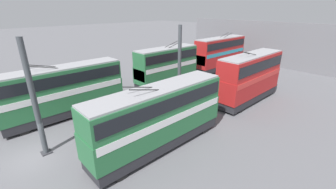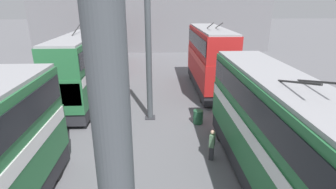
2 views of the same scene
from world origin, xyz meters
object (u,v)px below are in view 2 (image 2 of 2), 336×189
at_px(oil_drum, 198,117).
at_px(bus_left_far, 210,56).
at_px(bus_left_near, 277,130).
at_px(bus_right_mid, 81,67).
at_px(person_by_left_row, 212,144).
at_px(bus_right_far, 108,41).

bearing_deg(oil_drum, bus_left_far, -16.14).
relative_size(bus_left_near, bus_left_far, 1.18).
xyz_separation_m(bus_right_mid, person_by_left_row, (-7.88, -8.20, -2.09)).
height_order(bus_left_near, oil_drum, bus_left_near).
bearing_deg(person_by_left_row, oil_drum, 111.07).
relative_size(bus_right_mid, person_by_left_row, 5.69).
height_order(bus_left_near, bus_right_mid, bus_right_mid).
distance_m(bus_left_far, bus_right_far, 13.57).
bearing_deg(person_by_left_row, bus_left_near, -28.45).
bearing_deg(bus_right_mid, bus_left_near, -134.99).
bearing_deg(bus_right_far, oil_drum, -152.69).
bearing_deg(bus_right_far, bus_left_near, -155.42).
bearing_deg(bus_right_mid, oil_drum, -114.79).
xyz_separation_m(bus_right_mid, bus_right_far, (12.07, 0.00, 0.14)).
bearing_deg(bus_left_near, bus_right_far, 24.58).
bearing_deg(bus_left_near, bus_right_mid, 45.01).
bearing_deg(oil_drum, person_by_left_row, -179.73).
xyz_separation_m(bus_left_near, person_by_left_row, (2.28, 1.96, -1.91)).
bearing_deg(oil_drum, bus_left_near, -162.73).
distance_m(bus_right_mid, person_by_left_row, 11.57).
distance_m(bus_right_mid, oil_drum, 9.35).
bearing_deg(bus_left_near, bus_left_far, 0.00).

